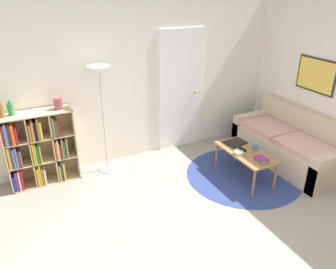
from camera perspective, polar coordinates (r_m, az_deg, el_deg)
ground_plane at (r=3.97m, az=11.48°, el=-18.78°), size 14.00×14.00×0.00m
wall_back at (r=5.36m, az=-4.03°, el=9.39°), size 7.73×0.11×2.60m
wall_right at (r=5.71m, az=24.33°, el=8.34°), size 0.08×5.58×2.60m
rug at (r=5.26m, az=12.94°, el=-6.84°), size 1.76×1.76×0.01m
bookshelf at (r=5.06m, az=-21.74°, el=-2.33°), size 0.96×0.34×1.10m
floor_lamp at (r=4.82m, az=-11.70°, el=8.70°), size 0.33×0.33×1.67m
couch at (r=5.74m, az=20.44°, el=-1.77°), size 0.80×1.90×0.85m
coffee_table at (r=5.02m, az=13.32°, el=-3.42°), size 0.46×0.99×0.44m
laptop at (r=5.22m, az=11.63°, el=-1.38°), size 0.35×0.29×0.02m
bowl at (r=4.90m, az=12.23°, el=-3.13°), size 0.14×0.14×0.04m
book_stack_on_table at (r=4.78m, az=15.98°, el=-4.20°), size 0.14×0.20×0.05m
cup at (r=5.05m, az=14.92°, el=-2.22°), size 0.08×0.08×0.09m
remote at (r=5.05m, az=12.79°, el=-2.45°), size 0.05×0.16×0.02m
bottle_left at (r=4.82m, az=-27.01°, el=3.75°), size 0.07×0.07×0.23m
bottle_middle at (r=4.85m, az=-25.71°, el=4.01°), size 0.08×0.08×0.21m
vase_on_shelf at (r=4.86m, az=-18.58°, el=5.15°), size 0.12×0.12×0.16m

